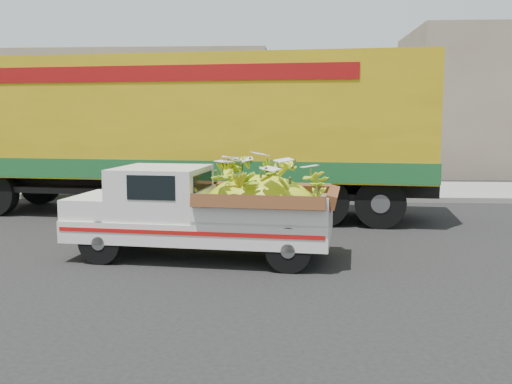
{
  "coord_description": "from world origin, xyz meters",
  "views": [
    {
      "loc": [
        2.06,
        -9.67,
        2.37
      ],
      "look_at": [
        1.4,
        0.26,
        1.08
      ],
      "focal_mm": 40.0,
      "sensor_mm": 36.0,
      "label": 1
    }
  ],
  "objects": [
    {
      "name": "semi_trailer",
      "position": [
        -0.59,
        4.17,
        2.12
      ],
      "size": [
        12.04,
        3.81,
        3.8
      ],
      "rotation": [
        0.0,
        0.0,
        -0.11
      ],
      "color": "black",
      "rests_on": "ground"
    },
    {
      "name": "building_left",
      "position": [
        -8.0,
        14.62,
        2.5
      ],
      "size": [
        18.0,
        6.0,
        5.0
      ],
      "primitive_type": "cube",
      "color": "gray",
      "rests_on": "ground"
    },
    {
      "name": "ground",
      "position": [
        0.0,
        0.0,
        0.0
      ],
      "size": [
        100.0,
        100.0,
        0.0
      ],
      "primitive_type": "plane",
      "color": "black",
      "rests_on": "ground"
    },
    {
      "name": "sidewalk",
      "position": [
        0.0,
        8.72,
        0.07
      ],
      "size": [
        60.0,
        4.0,
        0.14
      ],
      "primitive_type": "cube",
      "color": "gray",
      "rests_on": "ground"
    },
    {
      "name": "curb",
      "position": [
        0.0,
        6.62,
        0.07
      ],
      "size": [
        60.0,
        0.25,
        0.15
      ],
      "primitive_type": "cube",
      "color": "gray",
      "rests_on": "ground"
    },
    {
      "name": "pickup_truck",
      "position": [
        0.83,
        -0.25,
        0.83
      ],
      "size": [
        4.55,
        2.07,
        1.54
      ],
      "rotation": [
        0.0,
        0.0,
        -0.11
      ],
      "color": "black",
      "rests_on": "ground"
    }
  ]
}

